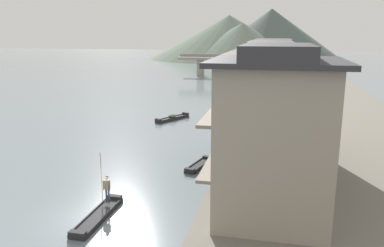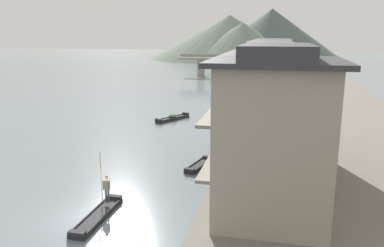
{
  "view_description": "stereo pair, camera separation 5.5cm",
  "coord_description": "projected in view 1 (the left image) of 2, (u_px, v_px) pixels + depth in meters",
  "views": [
    {
      "loc": [
        9.8,
        -18.37,
        10.16
      ],
      "look_at": [
        2.26,
        16.34,
        1.77
      ],
      "focal_mm": 36.54,
      "sensor_mm": 36.0,
      "label": 1
    },
    {
      "loc": [
        9.85,
        -18.35,
        10.16
      ],
      "look_at": [
        2.26,
        16.34,
        1.77
      ],
      "focal_mm": 36.54,
      "sensor_mm": 36.0,
      "label": 2
    }
  ],
  "objects": [
    {
      "name": "ground_plane",
      "position": [
        91.0,
        218.0,
        21.82
      ],
      "size": [
        400.0,
        400.0,
        0.0
      ],
      "primitive_type": "plane",
      "color": "slate"
    },
    {
      "name": "riverbank_right",
      "position": [
        319.0,
        114.0,
        47.16
      ],
      "size": [
        18.0,
        110.0,
        0.84
      ],
      "primitive_type": "cube",
      "color": "#6B665B",
      "rests_on": "ground"
    },
    {
      "name": "boat_foreground_poled",
      "position": [
        98.0,
        216.0,
        21.7
      ],
      "size": [
        1.04,
        4.88,
        0.42
      ],
      "color": "#232326",
      "rests_on": "ground"
    },
    {
      "name": "boatman_person",
      "position": [
        107.0,
        186.0,
        22.67
      ],
      "size": [
        0.56,
        0.32,
        3.04
      ],
      "color": "black",
      "rests_on": "boat_foreground_poled"
    },
    {
      "name": "boat_moored_nearest",
      "position": [
        172.0,
        118.0,
        45.94
      ],
      "size": [
        3.14,
        4.73,
        0.71
      ],
      "color": "#232326",
      "rests_on": "ground"
    },
    {
      "name": "boat_moored_second",
      "position": [
        199.0,
        165.0,
        30.01
      ],
      "size": [
        1.65,
        3.68,
        0.4
      ],
      "color": "#232326",
      "rests_on": "ground"
    },
    {
      "name": "boat_moored_third",
      "position": [
        224.0,
        85.0,
        74.32
      ],
      "size": [
        1.9,
        4.97,
        0.66
      ],
      "color": "#33281E",
      "rests_on": "ground"
    },
    {
      "name": "boat_moored_far",
      "position": [
        231.0,
        115.0,
        47.66
      ],
      "size": [
        1.53,
        5.64,
        0.78
      ],
      "color": "brown",
      "rests_on": "ground"
    },
    {
      "name": "house_waterfront_nearest",
      "position": [
        273.0,
        136.0,
        19.22
      ],
      "size": [
        6.55,
        6.04,
        8.74
      ],
      "color": "gray",
      "rests_on": "riverbank_right"
    },
    {
      "name": "house_waterfront_second",
      "position": [
        267.0,
        111.0,
        25.04
      ],
      "size": [
        5.63,
        5.99,
        8.74
      ],
      "color": "brown",
      "rests_on": "riverbank_right"
    },
    {
      "name": "house_waterfront_tall",
      "position": [
        270.0,
        96.0,
        31.1
      ],
      "size": [
        5.77,
        7.2,
        8.74
      ],
      "color": "gray",
      "rests_on": "riverbank_right"
    },
    {
      "name": "stone_bridge",
      "position": [
        234.0,
        62.0,
        89.17
      ],
      "size": [
        25.66,
        2.4,
        5.07
      ],
      "color": "gray",
      "rests_on": "ground"
    },
    {
      "name": "hill_far_west",
      "position": [
        229.0,
        37.0,
        150.41
      ],
      "size": [
        61.09,
        61.09,
        16.3
      ],
      "primitive_type": "cone",
      "color": "#5B6B5B",
      "rests_on": "ground"
    },
    {
      "name": "hill_far_centre",
      "position": [
        271.0,
        34.0,
        147.86
      ],
      "size": [
        52.5,
        52.5,
        18.56
      ],
      "primitive_type": "cone",
      "color": "#4C5B56",
      "rests_on": "ground"
    },
    {
      "name": "hill_far_east",
      "position": [
        242.0,
        42.0,
        140.89
      ],
      "size": [
        48.32,
        48.32,
        13.14
      ],
      "primitive_type": "cone",
      "color": "#5B6B5B",
      "rests_on": "ground"
    }
  ]
}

